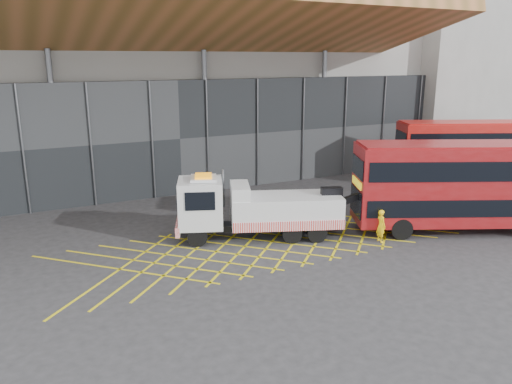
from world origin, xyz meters
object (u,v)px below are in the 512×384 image
recovery_truck (254,208)px  worker (381,226)px  bus_second (474,149)px  bus_towed (467,183)px

recovery_truck → worker: 6.79m
recovery_truck → worker: bearing=-10.7°
bus_second → worker: 16.77m
bus_towed → bus_second: (9.78, 7.81, -0.12)m
recovery_truck → worker: size_ratio=5.74×
bus_towed → worker: bearing=-162.6°
recovery_truck → bus_towed: (11.04, -4.27, 1.10)m
bus_second → bus_towed: bearing=-117.6°
bus_towed → bus_second: size_ratio=1.04×
bus_towed → recovery_truck: bearing=-176.1°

